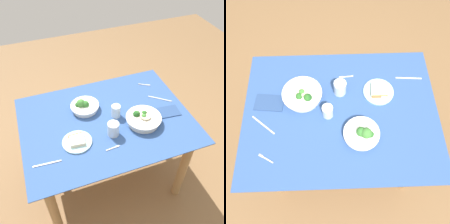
{
  "view_description": "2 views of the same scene",
  "coord_description": "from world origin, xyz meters",
  "views": [
    {
      "loc": [
        0.42,
        1.27,
        2.12
      ],
      "look_at": [
        -0.07,
        -0.05,
        0.78
      ],
      "focal_mm": 40.53,
      "sensor_mm": 36.0,
      "label": 1
    },
    {
      "loc": [
        -0.04,
        -0.63,
        2.08
      ],
      "look_at": [
        -0.02,
        -0.0,
        0.78
      ],
      "focal_mm": 35.93,
      "sensor_mm": 36.0,
      "label": 2
    }
  ],
  "objects": [
    {
      "name": "dining_table",
      "position": [
        0.0,
        0.0,
        0.64
      ],
      "size": [
        1.27,
        0.95,
        0.77
      ],
      "color": "#2D4C84",
      "rests_on": "ground_plane"
    },
    {
      "name": "fork_by_far_bowl",
      "position": [
        0.04,
        0.27,
        0.77
      ],
      "size": [
        0.1,
        0.02,
        0.0
      ],
      "rotation": [
        0.0,
        0.0,
        3.23
      ],
      "color": "#B7B7BC",
      "rests_on": "dining_table"
    },
    {
      "name": "bread_side_plate",
      "position": [
        0.26,
        0.14,
        0.78
      ],
      "size": [
        0.21,
        0.21,
        0.04
      ],
      "color": "#99C6D1",
      "rests_on": "dining_table"
    },
    {
      "name": "broccoli_bowl_near",
      "position": [
        0.12,
        -0.17,
        0.8
      ],
      "size": [
        0.22,
        0.22,
        0.1
      ],
      "color": "white",
      "rests_on": "dining_table"
    },
    {
      "name": "fork_by_near_bowl",
      "position": [
        -0.46,
        -0.29,
        0.77
      ],
      "size": [
        0.09,
        0.06,
        0.0
      ],
      "rotation": [
        0.0,
        0.0,
        2.6
      ],
      "color": "#B7B7BC",
      "rests_on": "dining_table"
    },
    {
      "name": "water_glass_side",
      "position": [
        0.0,
        0.15,
        0.82
      ],
      "size": [
        0.08,
        0.08,
        0.1
      ],
      "primitive_type": "cylinder",
      "color": "silver",
      "rests_on": "dining_table"
    },
    {
      "name": "broccoli_bowl_far",
      "position": [
        -0.25,
        0.12,
        0.8
      ],
      "size": [
        0.26,
        0.26,
        0.09
      ],
      "color": "silver",
      "rests_on": "dining_table"
    },
    {
      "name": "napkin_folded_upper",
      "position": [
        -0.47,
        0.08,
        0.77
      ],
      "size": [
        0.2,
        0.14,
        0.01
      ],
      "primitive_type": "cube",
      "rotation": [
        0.0,
        0.0,
        -0.1
      ],
      "color": "navy",
      "rests_on": "dining_table"
    },
    {
      "name": "table_knife_left",
      "position": [
        0.48,
        0.25,
        0.77
      ],
      "size": [
        0.18,
        0.02,
        0.0
      ],
      "primitive_type": "cube",
      "rotation": [
        0.0,
        0.0,
        3.07
      ],
      "color": "#B7B7BC",
      "rests_on": "dining_table"
    },
    {
      "name": "ground_plane",
      "position": [
        0.0,
        0.0,
        0.0
      ],
      "size": [
        6.0,
        6.0,
        0.0
      ],
      "primitive_type": "plane",
      "color": "brown"
    },
    {
      "name": "water_glass_center",
      "position": [
        -0.08,
        -0.02,
        0.82
      ],
      "size": [
        0.07,
        0.07,
        0.1
      ],
      "primitive_type": "cylinder",
      "color": "silver",
      "rests_on": "dining_table"
    },
    {
      "name": "table_knife_right",
      "position": [
        -0.49,
        -0.08,
        0.77
      ],
      "size": [
        0.16,
        0.13,
        0.0
      ],
      "primitive_type": "cube",
      "rotation": [
        0.0,
        0.0,
        2.45
      ],
      "color": "#B7B7BC",
      "rests_on": "dining_table"
    }
  ]
}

